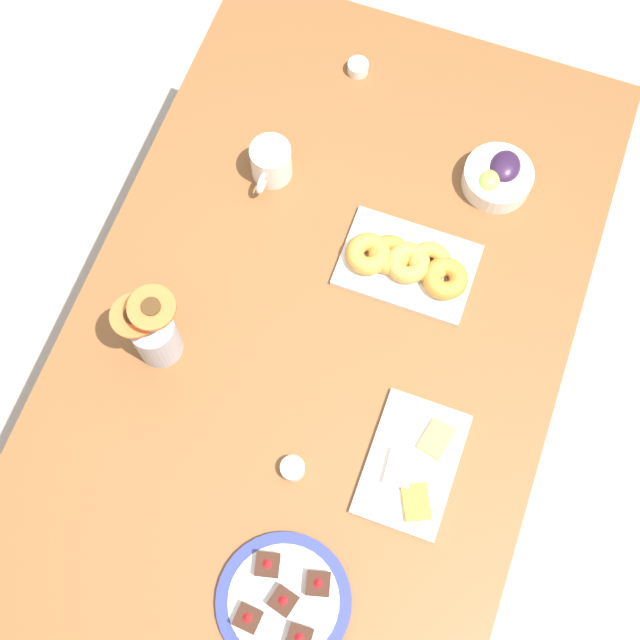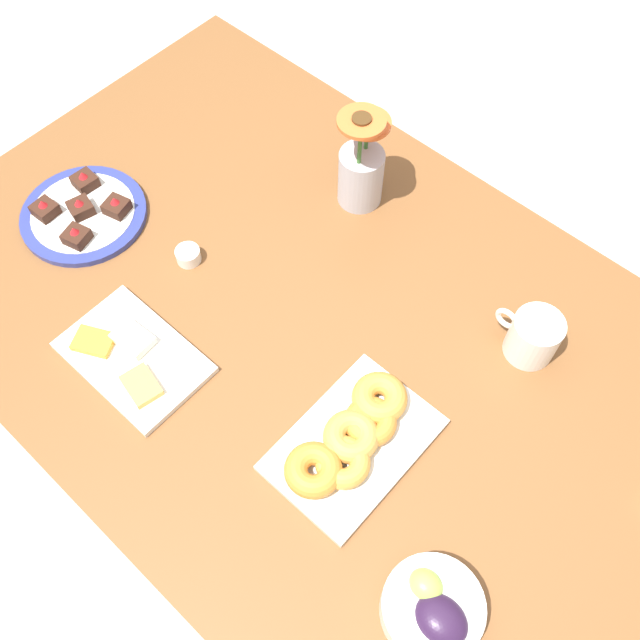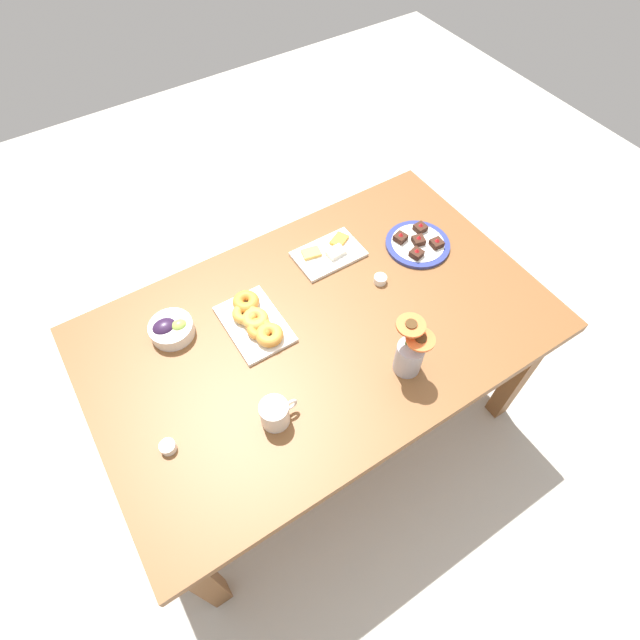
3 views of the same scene
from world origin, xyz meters
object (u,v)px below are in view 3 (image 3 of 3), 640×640
at_px(dessert_plate, 418,243).
at_px(flower_vase, 410,354).
at_px(croissant_platter, 255,321).
at_px(jam_cup_honey, 168,447).
at_px(cheese_platter, 329,253).
at_px(dining_table, 320,340).
at_px(jam_cup_berry, 380,279).
at_px(coffee_mug, 275,413).
at_px(grape_bowl, 171,329).

xyz_separation_m(dessert_plate, flower_vase, (-0.38, -0.41, 0.07)).
relative_size(croissant_platter, jam_cup_honey, 5.92).
height_order(cheese_platter, croissant_platter, croissant_platter).
bearing_deg(dining_table, croissant_platter, 145.52).
xyz_separation_m(croissant_platter, jam_cup_honey, (-0.43, -0.26, -0.01)).
relative_size(jam_cup_honey, flower_vase, 0.20).
bearing_deg(croissant_platter, dining_table, -34.48).
bearing_deg(jam_cup_berry, cheese_platter, 111.92).
bearing_deg(jam_cup_berry, coffee_mug, -155.54).
relative_size(coffee_mug, jam_cup_berry, 2.59).
relative_size(cheese_platter, jam_cup_berry, 5.42).
relative_size(cheese_platter, dessert_plate, 1.03).
bearing_deg(cheese_platter, dessert_plate, -24.41).
distance_m(dining_table, flower_vase, 0.37).
relative_size(grape_bowl, jam_cup_honey, 3.14).
bearing_deg(flower_vase, grape_bowl, 137.96).
xyz_separation_m(jam_cup_berry, dessert_plate, (0.24, 0.07, -0.00)).
bearing_deg(grape_bowl, flower_vase, -42.04).
height_order(jam_cup_berry, flower_vase, flower_vase).
bearing_deg(coffee_mug, croissant_platter, 71.58).
relative_size(grape_bowl, jam_cup_berry, 3.14).
distance_m(grape_bowl, jam_cup_berry, 0.77).
height_order(croissant_platter, jam_cup_berry, croissant_platter).
height_order(coffee_mug, croissant_platter, coffee_mug).
relative_size(croissant_platter, flower_vase, 1.20).
xyz_separation_m(grape_bowl, flower_vase, (0.60, -0.54, 0.05)).
height_order(jam_cup_honey, jam_cup_berry, same).
xyz_separation_m(dining_table, jam_cup_berry, (0.30, 0.05, 0.10)).
bearing_deg(croissant_platter, grape_bowl, 154.95).
height_order(coffee_mug, flower_vase, flower_vase).
xyz_separation_m(cheese_platter, jam_cup_berry, (0.09, -0.22, 0.01)).
relative_size(dining_table, jam_cup_honey, 33.33).
xyz_separation_m(coffee_mug, dessert_plate, (0.84, 0.34, -0.04)).
height_order(croissant_platter, jam_cup_honey, croissant_platter).
height_order(jam_cup_honey, dessert_plate, dessert_plate).
distance_m(grape_bowl, dessert_plate, 0.99).
bearing_deg(cheese_platter, flower_vase, -95.92).
bearing_deg(jam_cup_honey, jam_cup_berry, 11.22).
relative_size(dining_table, coffee_mug, 12.89).
distance_m(jam_cup_honey, flower_vase, 0.79).
xyz_separation_m(cheese_platter, dessert_plate, (0.32, -0.15, 0.00)).
relative_size(dining_table, flower_vase, 6.76).
bearing_deg(coffee_mug, jam_cup_berry, 24.46).
bearing_deg(dessert_plate, dining_table, -167.21).
distance_m(cheese_platter, croissant_platter, 0.42).
bearing_deg(croissant_platter, jam_cup_berry, -9.02).
xyz_separation_m(coffee_mug, cheese_platter, (0.51, 0.49, -0.04)).
xyz_separation_m(grape_bowl, jam_cup_honey, (-0.17, -0.38, -0.01)).
bearing_deg(dining_table, grape_bowl, 150.79).
height_order(dining_table, croissant_platter, croissant_platter).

